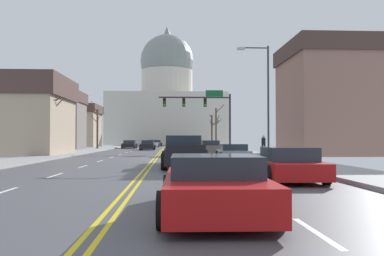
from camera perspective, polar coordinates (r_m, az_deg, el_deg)
The scene contains 22 objects.
ground at distance 30.58m, azimuth -5.13°, elevation -4.22°, with size 20.00×180.00×0.20m.
signal_gantry at distance 44.72m, azimuth 1.70°, elevation 2.93°, with size 7.91×0.41×6.64m.
street_lamp_right at distance 30.13m, azimuth 10.03°, elevation 5.08°, with size 2.33×0.24×8.07m.
capitol_building at distance 107.07m, azimuth -3.51°, elevation 3.48°, with size 29.33×22.07×31.06m.
sedan_near_00 at distance 40.00m, azimuth 2.52°, elevation -2.74°, with size 2.08×4.24×1.30m.
sedan_near_01 at distance 34.03m, azimuth -1.98°, elevation -3.02°, with size 2.10×4.24×1.21m.
sedan_near_02 at distance 26.86m, azimuth 5.74°, elevation -3.51°, with size 2.09×4.66×1.13m.
pickup_truck_near_03 at distance 21.23m, azimuth -1.21°, elevation -3.52°, with size 2.29×5.48×1.65m.
sedan_near_04 at distance 14.89m, azimuth 13.17°, elevation -5.05°, with size 2.14×4.48×1.19m.
sedan_near_05 at distance 8.19m, azimuth 3.04°, elevation -8.08°, with size 2.17×4.64×1.17m.
sedan_oncoming_00 at distance 53.84m, azimuth -6.20°, elevation -2.41°, with size 1.95×4.59×1.26m.
sedan_oncoming_01 at distance 62.53m, azimuth -8.73°, elevation -2.29°, with size 2.11×4.47×1.22m.
sedan_oncoming_02 at distance 71.33m, azimuth -5.47°, elevation -2.19°, with size 2.19×4.39×1.25m.
sedan_oncoming_03 at distance 84.30m, azimuth -4.95°, elevation -2.10°, with size 2.06×4.72×1.15m.
flank_building_00 at distance 76.77m, azimuth -17.86°, elevation 0.33°, with size 13.75×8.94×7.50m.
flank_building_01 at distance 61.75m, azimuth -19.71°, elevation 1.03°, with size 10.56×6.67×8.07m.
flank_building_03 at distance 39.98m, azimuth 20.31°, elevation 3.85°, with size 10.60×9.31×10.17m.
bare_tree_00 at distance 75.88m, azimuth 2.82°, elevation -0.16°, with size 1.98×1.71×5.95m.
bare_tree_01 at distance 35.60m, azimuth -19.15°, elevation 1.24°, with size 1.98×1.63×5.74m.
bare_tree_02 at distance 63.17m, azimuth 3.41°, elevation 0.25°, with size 1.34×2.06×6.57m.
bare_tree_03 at distance 56.20m, azimuth -13.09°, elevation 0.12°, with size 1.73×1.64×6.30m.
pedestrian_00 at distance 35.10m, azimuth 9.94°, elevation -2.18°, with size 0.35×0.34×1.63m.
Camera 1 is at (1.20, -30.52, 1.49)m, focal length 38.23 mm.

